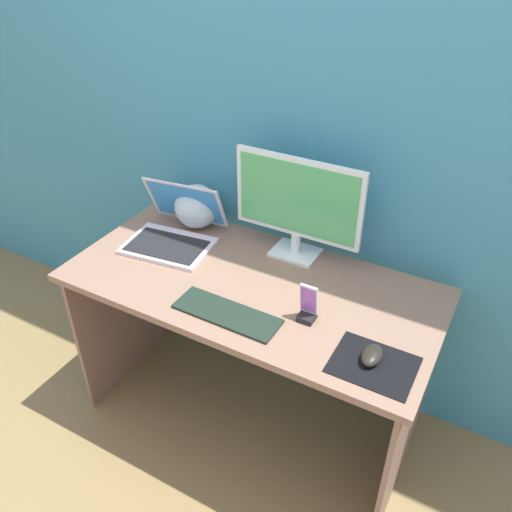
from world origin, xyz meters
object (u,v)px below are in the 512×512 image
mouse (372,355)px  monitor (297,204)px  keyboard_external (227,314)px  phone_in_dock (308,307)px  laptop (174,231)px  fishbowl (197,207)px

mouse → monitor: bearing=137.6°
keyboard_external → phone_in_dock: phone_in_dock is taller
laptop → mouse: bearing=-15.8°
mouse → laptop: bearing=164.2°
monitor → mouse: (0.45, -0.41, -0.20)m
laptop → mouse: 0.96m
laptop → phone_in_dock: (0.67, -0.18, 0.00)m
monitor → keyboard_external: 0.50m
monitor → mouse: bearing=-42.4°
laptop → fishbowl: size_ratio=2.00×
phone_in_dock → keyboard_external: bearing=-155.3°
monitor → keyboard_external: monitor is taller
fishbowl → laptop: bearing=-93.4°
fishbowl → phone_in_dock: 0.74m
fishbowl → phone_in_dock: fishbowl is taller
monitor → keyboard_external: size_ratio=1.36×
laptop → mouse: laptop is taller
mouse → phone_in_dock: size_ratio=0.72×
monitor → fishbowl: size_ratio=2.70×
laptop → keyboard_external: 0.52m
fishbowl → keyboard_external: size_ratio=0.51×
monitor → fishbowl: bearing=-179.9°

